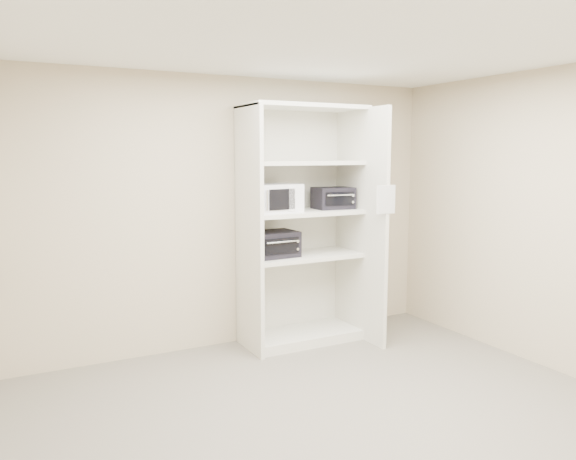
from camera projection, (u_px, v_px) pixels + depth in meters
name	position (u px, v px, depth m)	size (l,w,h in m)	color
floor	(340.00, 421.00, 4.10)	(4.50, 4.00, 0.01)	#5F5D50
ceiling	(346.00, 39.00, 3.74)	(4.50, 4.00, 0.01)	white
wall_back	(235.00, 213.00, 5.68)	(4.50, 0.02, 2.70)	#BCAF91
wall_right	(557.00, 221.00, 4.95)	(0.02, 4.00, 2.70)	#BCAF91
shelving_unit	(306.00, 233.00, 5.75)	(1.24, 0.92, 2.42)	silver
microwave	(275.00, 198.00, 5.51)	(0.46, 0.35, 0.28)	white
toaster_oven_upper	(333.00, 198.00, 5.85)	(0.39, 0.29, 0.22)	black
toaster_oven_lower	(273.00, 244.00, 5.59)	(0.46, 0.35, 0.26)	black
paper_sign	(386.00, 199.00, 5.39)	(0.21, 0.01, 0.27)	white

